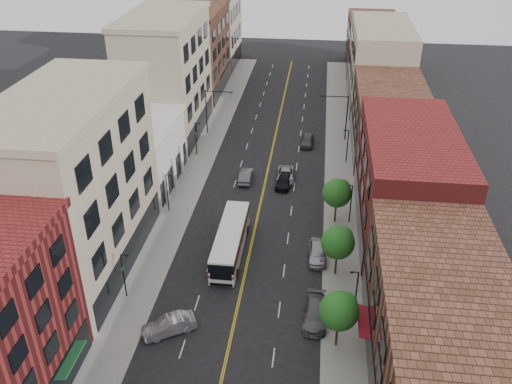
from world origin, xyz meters
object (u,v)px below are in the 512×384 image
at_px(car_parked_mid, 315,313).
at_px(car_lane_c, 307,140).
at_px(car_parked_far, 318,252).
at_px(car_lane_b, 285,175).
at_px(car_lane_behind, 246,176).
at_px(car_angle_b, 169,325).
at_px(car_lane_a, 284,181).
at_px(city_bus, 230,240).

xyz_separation_m(car_parked_mid, car_lane_c, (-2.21, 38.54, 0.02)).
bearing_deg(car_parked_far, car_lane_b, 104.08).
bearing_deg(car_parked_far, car_lane_behind, 120.34).
relative_size(car_angle_b, car_lane_b, 0.96).
bearing_deg(car_angle_b, car_lane_c, 134.35).
xyz_separation_m(car_lane_b, car_lane_c, (2.54, 11.58, 0.09)).
relative_size(car_parked_far, car_lane_c, 1.04).
bearing_deg(car_lane_b, car_lane_a, -96.60).
height_order(car_parked_far, car_lane_behind, car_parked_far).
bearing_deg(car_lane_a, car_parked_far, -69.48).
height_order(car_parked_mid, car_lane_behind, car_parked_mid).
bearing_deg(car_angle_b, car_lane_behind, 143.09).
height_order(car_angle_b, car_lane_b, car_angle_b).
xyz_separation_m(car_lane_a, car_lane_b, (0.11, 1.74, 0.03)).
distance_m(city_bus, car_lane_behind, 16.65).
height_order(city_bus, car_lane_behind, city_bus).
distance_m(car_angle_b, car_parked_mid, 13.38).
xyz_separation_m(car_lane_behind, car_lane_a, (5.20, -0.73, -0.08)).
distance_m(car_parked_mid, car_lane_a, 25.68).
xyz_separation_m(city_bus, car_lane_b, (4.69, 17.62, -1.09)).
relative_size(car_lane_behind, car_lane_b, 0.91).
bearing_deg(car_parked_mid, car_lane_b, 100.93).
xyz_separation_m(car_parked_far, car_lane_b, (-4.75, 17.42, -0.12)).
height_order(city_bus, car_lane_a, city_bus).
relative_size(car_angle_b, car_parked_far, 1.01).
distance_m(city_bus, car_parked_far, 9.49).
distance_m(city_bus, car_parked_mid, 13.32).
xyz_separation_m(car_angle_b, car_lane_a, (8.14, 28.39, -0.13)).
height_order(car_parked_mid, car_lane_a, car_parked_mid).
xyz_separation_m(car_parked_mid, car_lane_a, (-4.86, 25.22, -0.10)).
relative_size(city_bus, car_lane_behind, 2.62).
relative_size(car_parked_mid, car_lane_c, 1.15).
bearing_deg(car_lane_a, car_parked_mid, -75.80).
xyz_separation_m(car_lane_behind, car_lane_c, (7.85, 12.59, 0.03)).
distance_m(car_lane_behind, car_lane_c, 14.84).
relative_size(car_lane_b, car_lane_c, 1.09).
height_order(car_angle_b, car_lane_c, car_angle_b).
relative_size(car_parked_mid, car_lane_a, 1.15).
bearing_deg(city_bus, car_angle_b, -105.97).
xyz_separation_m(car_angle_b, car_parked_mid, (13.00, 3.17, -0.03)).
height_order(car_parked_far, car_lane_a, car_parked_far).
bearing_deg(car_lane_behind, car_lane_b, -169.89).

